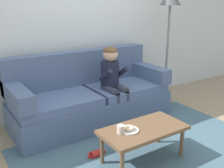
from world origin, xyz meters
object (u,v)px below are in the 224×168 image
object	(u,v)px
donut	(129,128)
toy_controller	(97,154)
floor_lamp	(170,9)
person_child	(113,78)
coffee_table	(143,132)
couch	(90,98)
mug	(121,129)

from	to	relation	value
donut	toy_controller	xyz separation A→B (m)	(-0.22, 0.32, -0.40)
toy_controller	floor_lamp	bearing A→B (deg)	6.67
toy_controller	floor_lamp	distance (m)	2.58
toy_controller	donut	bearing A→B (deg)	-73.06
person_child	donut	size ratio (longest dim) A/B	9.18
coffee_table	person_child	bearing A→B (deg)	74.47
donut	couch	bearing A→B (deg)	80.74
couch	toy_controller	bearing A→B (deg)	-114.89
couch	coffee_table	xyz separation A→B (m)	(-0.03, -1.25, -0.00)
couch	floor_lamp	size ratio (longest dim) A/B	1.19
coffee_table	toy_controller	xyz separation A→B (m)	(-0.39, 0.35, -0.33)
coffee_table	donut	distance (m)	0.19
couch	toy_controller	world-z (taller)	couch
person_child	coffee_table	bearing A→B (deg)	-105.53
couch	coffee_table	distance (m)	1.25
mug	donut	bearing A→B (deg)	-0.99
couch	toy_controller	xyz separation A→B (m)	(-0.42, -0.90, -0.33)
floor_lamp	toy_controller	bearing A→B (deg)	-155.67
couch	donut	world-z (taller)	couch
mug	floor_lamp	world-z (taller)	floor_lamp
couch	donut	distance (m)	1.24
person_child	toy_controller	distance (m)	1.16
coffee_table	floor_lamp	xyz separation A→B (m)	(1.49, 1.20, 1.23)
coffee_table	person_child	distance (m)	1.12
person_child	mug	bearing A→B (deg)	-119.34
couch	mug	xyz separation A→B (m)	(-0.30, -1.22, 0.09)
couch	toy_controller	distance (m)	1.05
donut	mug	world-z (taller)	mug
person_child	floor_lamp	world-z (taller)	floor_lamp
coffee_table	person_child	world-z (taller)	person_child
coffee_table	mug	bearing A→B (deg)	172.48
person_child	donut	distance (m)	1.13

